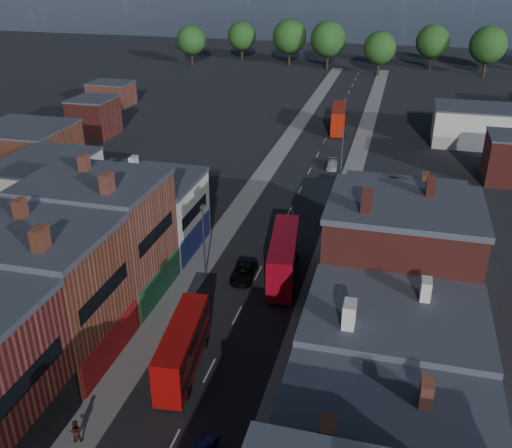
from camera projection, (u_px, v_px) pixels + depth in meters
The scene contains 11 objects.
pavement_west at pixel (245, 201), 77.35m from camera, with size 3.00×200.00×0.12m, color gray.
pavement_east at pixel (341, 211), 74.40m from camera, with size 3.00×200.00×0.12m, color gray.
lamp_post_2 at pixel (204, 236), 57.60m from camera, with size 0.25×0.70×8.12m.
lamp_post_3 at pixel (342, 153), 81.41m from camera, with size 0.25×0.70×8.12m.
bus_0 at pixel (183, 347), 45.37m from camera, with size 3.33×9.96×4.22m.
bus_1 at pixel (283, 256), 58.23m from camera, with size 3.92×11.24×4.75m.
bus_2 at pixel (339, 118), 106.47m from camera, with size 3.43×10.93×4.64m.
car_2 at pixel (244, 272), 59.00m from camera, with size 2.26×4.91×1.36m, color black.
car_3 at pixel (332, 165), 88.99m from camera, with size 1.64×4.02×1.17m, color silver.
ped_1 at pixel (75, 431), 39.13m from camera, with size 0.85×0.47×1.76m, color #391C17.
ped_3 at pixel (306, 313), 51.92m from camera, with size 1.01×0.46×1.72m, color #615C53.
Camera 1 is at (12.86, -18.39, 30.79)m, focal length 40.00 mm.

